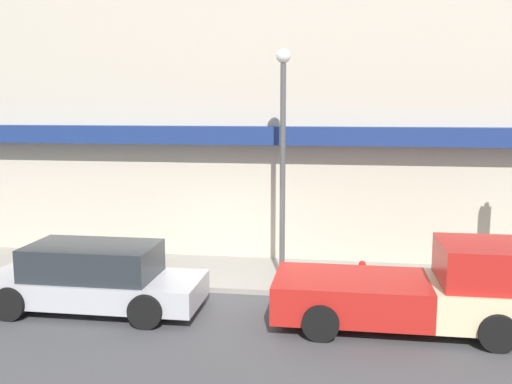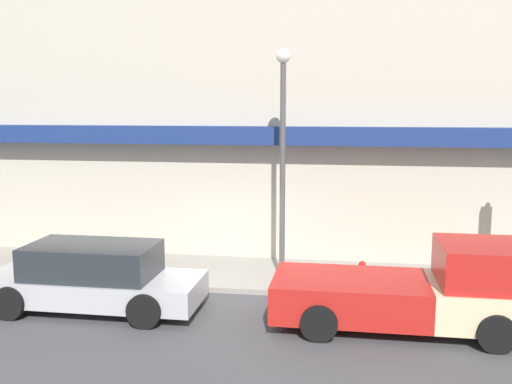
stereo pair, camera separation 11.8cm
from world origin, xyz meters
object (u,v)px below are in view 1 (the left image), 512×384
object	(u,v)px
parked_car	(94,278)
street_lamp	(283,138)
pickup_truck	(422,290)
fire_hydrant	(362,273)

from	to	relation	value
parked_car	street_lamp	bearing A→B (deg)	32.52
pickup_truck	fire_hydrant	world-z (taller)	pickup_truck
pickup_truck	street_lamp	size ratio (longest dim) A/B	0.91
pickup_truck	street_lamp	bearing A→B (deg)	142.35
parked_car	street_lamp	world-z (taller)	street_lamp
parked_car	fire_hydrant	world-z (taller)	parked_car
pickup_truck	street_lamp	xyz separation A→B (m)	(-3.14, 2.57, 2.92)
pickup_truck	fire_hydrant	distance (m)	2.57
pickup_truck	street_lamp	distance (m)	4.99
pickup_truck	parked_car	xyz separation A→B (m)	(-7.07, 0.00, -0.07)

